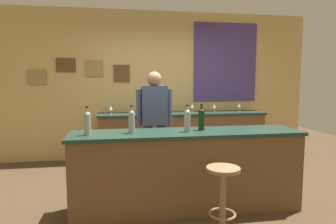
{
  "coord_description": "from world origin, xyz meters",
  "views": [
    {
      "loc": [
        -0.76,
        -3.57,
        1.5
      ],
      "look_at": [
        -0.08,
        0.45,
        1.05
      ],
      "focal_mm": 31.01,
      "sensor_mm": 36.0,
      "label": 1
    }
  ],
  "objects_px": {
    "wine_bottle_b": "(132,121)",
    "wine_glass_a": "(111,108)",
    "wine_bottle_c": "(187,120)",
    "wine_glass_b": "(153,107)",
    "wine_glass_d": "(214,106)",
    "wine_glass_c": "(192,106)",
    "bar_stool": "(223,190)",
    "wine_bottle_a": "(87,122)",
    "wine_bottle_d": "(201,118)",
    "bartender": "(154,119)",
    "wine_glass_e": "(239,106)",
    "coffee_mug": "(202,110)"
  },
  "relations": [
    {
      "from": "wine_glass_c",
      "to": "coffee_mug",
      "type": "xyz_separation_m",
      "value": [
        0.18,
        -0.06,
        -0.06
      ]
    },
    {
      "from": "wine_bottle_a",
      "to": "wine_bottle_b",
      "type": "distance_m",
      "value": 0.47
    },
    {
      "from": "wine_bottle_c",
      "to": "wine_glass_c",
      "type": "relative_size",
      "value": 1.97
    },
    {
      "from": "wine_bottle_d",
      "to": "wine_glass_b",
      "type": "bearing_deg",
      "value": 99.21
    },
    {
      "from": "wine_glass_c",
      "to": "coffee_mug",
      "type": "height_order",
      "value": "wine_glass_c"
    },
    {
      "from": "wine_bottle_a",
      "to": "wine_glass_c",
      "type": "relative_size",
      "value": 1.97
    },
    {
      "from": "wine_bottle_a",
      "to": "wine_glass_e",
      "type": "relative_size",
      "value": 1.97
    },
    {
      "from": "wine_glass_a",
      "to": "wine_glass_c",
      "type": "distance_m",
      "value": 1.51
    },
    {
      "from": "wine_bottle_d",
      "to": "wine_glass_c",
      "type": "relative_size",
      "value": 1.97
    },
    {
      "from": "wine_glass_c",
      "to": "wine_glass_e",
      "type": "distance_m",
      "value": 0.93
    },
    {
      "from": "wine_bottle_c",
      "to": "wine_glass_b",
      "type": "height_order",
      "value": "wine_bottle_c"
    },
    {
      "from": "wine_glass_d",
      "to": "wine_glass_a",
      "type": "bearing_deg",
      "value": -178.83
    },
    {
      "from": "bartender",
      "to": "wine_glass_a",
      "type": "height_order",
      "value": "bartender"
    },
    {
      "from": "wine_glass_c",
      "to": "bar_stool",
      "type": "bearing_deg",
      "value": -98.2
    },
    {
      "from": "wine_bottle_c",
      "to": "wine_glass_e",
      "type": "xyz_separation_m",
      "value": [
        1.53,
        2.12,
        -0.05
      ]
    },
    {
      "from": "bar_stool",
      "to": "bartender",
      "type": "bearing_deg",
      "value": 106.2
    },
    {
      "from": "wine_bottle_b",
      "to": "wine_glass_a",
      "type": "bearing_deg",
      "value": 98.06
    },
    {
      "from": "wine_bottle_a",
      "to": "wine_glass_c",
      "type": "xyz_separation_m",
      "value": [
        1.69,
        2.17,
        -0.05
      ]
    },
    {
      "from": "wine_bottle_b",
      "to": "wine_glass_c",
      "type": "height_order",
      "value": "wine_bottle_b"
    },
    {
      "from": "wine_bottle_a",
      "to": "coffee_mug",
      "type": "height_order",
      "value": "wine_bottle_a"
    },
    {
      "from": "wine_bottle_b",
      "to": "wine_bottle_d",
      "type": "relative_size",
      "value": 1.0
    },
    {
      "from": "wine_glass_d",
      "to": "wine_glass_e",
      "type": "bearing_deg",
      "value": 9.19
    },
    {
      "from": "wine_glass_d",
      "to": "wine_glass_c",
      "type": "bearing_deg",
      "value": 164.34
    },
    {
      "from": "wine_glass_a",
      "to": "wine_bottle_c",
      "type": "bearing_deg",
      "value": -65.82
    },
    {
      "from": "wine_bottle_c",
      "to": "wine_glass_a",
      "type": "relative_size",
      "value": 1.97
    },
    {
      "from": "wine_bottle_d",
      "to": "bartender",
      "type": "bearing_deg",
      "value": 116.18
    },
    {
      "from": "wine_glass_e",
      "to": "wine_bottle_d",
      "type": "bearing_deg",
      "value": -123.26
    },
    {
      "from": "wine_glass_b",
      "to": "wine_glass_a",
      "type": "bearing_deg",
      "value": -171.81
    },
    {
      "from": "wine_bottle_c",
      "to": "wine_glass_d",
      "type": "relative_size",
      "value": 1.97
    },
    {
      "from": "wine_bottle_d",
      "to": "wine_glass_c",
      "type": "xyz_separation_m",
      "value": [
        0.42,
        2.07,
        -0.05
      ]
    },
    {
      "from": "bar_stool",
      "to": "wine_bottle_d",
      "type": "bearing_deg",
      "value": 91.57
    },
    {
      "from": "wine_bottle_d",
      "to": "wine_glass_d",
      "type": "relative_size",
      "value": 1.97
    },
    {
      "from": "wine_glass_a",
      "to": "wine_bottle_d",
      "type": "bearing_deg",
      "value": -60.48
    },
    {
      "from": "wine_glass_b",
      "to": "wine_glass_c",
      "type": "distance_m",
      "value": 0.75
    },
    {
      "from": "wine_bottle_a",
      "to": "wine_glass_d",
      "type": "xyz_separation_m",
      "value": [
        2.09,
        2.06,
        -0.05
      ]
    },
    {
      "from": "wine_bottle_a",
      "to": "wine_glass_b",
      "type": "height_order",
      "value": "wine_bottle_a"
    },
    {
      "from": "wine_bottle_c",
      "to": "wine_glass_d",
      "type": "bearing_deg",
      "value": 63.83
    },
    {
      "from": "wine_glass_c",
      "to": "wine_glass_d",
      "type": "xyz_separation_m",
      "value": [
        0.4,
        -0.11,
        0.0
      ]
    },
    {
      "from": "wine_bottle_a",
      "to": "wine_glass_a",
      "type": "bearing_deg",
      "value": 84.77
    },
    {
      "from": "wine_glass_b",
      "to": "wine_glass_c",
      "type": "height_order",
      "value": "same"
    },
    {
      "from": "wine_bottle_c",
      "to": "wine_glass_a",
      "type": "xyz_separation_m",
      "value": [
        -0.9,
        2.0,
        -0.05
      ]
    },
    {
      "from": "wine_bottle_a",
      "to": "wine_bottle_c",
      "type": "distance_m",
      "value": 1.08
    },
    {
      "from": "wine_bottle_c",
      "to": "wine_bottle_d",
      "type": "height_order",
      "value": "same"
    },
    {
      "from": "wine_bottle_b",
      "to": "wine_glass_a",
      "type": "distance_m",
      "value": 1.99
    },
    {
      "from": "wine_bottle_d",
      "to": "coffee_mug",
      "type": "xyz_separation_m",
      "value": [
        0.6,
        2.01,
        -0.11
      ]
    },
    {
      "from": "bar_stool",
      "to": "coffee_mug",
      "type": "relative_size",
      "value": 5.44
    },
    {
      "from": "bartender",
      "to": "wine_glass_d",
      "type": "distance_m",
      "value": 1.64
    },
    {
      "from": "bar_stool",
      "to": "wine_bottle_c",
      "type": "bearing_deg",
      "value": 108.93
    },
    {
      "from": "wine_glass_e",
      "to": "coffee_mug",
      "type": "relative_size",
      "value": 1.24
    },
    {
      "from": "bartender",
      "to": "wine_bottle_b",
      "type": "bearing_deg",
      "value": -111.2
    }
  ]
}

